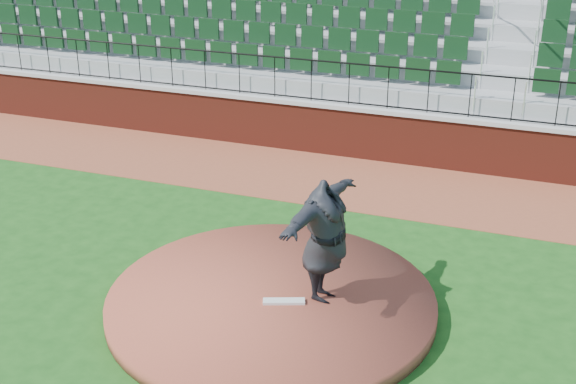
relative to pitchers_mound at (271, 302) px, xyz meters
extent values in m
plane|color=#174914|center=(-0.36, 0.27, -0.12)|extent=(90.00, 90.00, 0.00)
cube|color=brown|center=(-0.36, 5.67, -0.12)|extent=(34.00, 3.20, 0.01)
cube|color=maroon|center=(-0.36, 7.27, 0.47)|extent=(34.00, 0.35, 1.20)
cube|color=#B7B7B7|center=(-0.36, 7.27, 1.12)|extent=(34.00, 0.45, 0.10)
cube|color=maroon|center=(-0.36, 12.80, 2.62)|extent=(34.00, 0.50, 5.50)
cylinder|color=brown|center=(0.00, 0.00, 0.00)|extent=(5.32, 5.32, 0.25)
cube|color=silver|center=(0.27, -0.13, 0.15)|extent=(0.68, 0.39, 0.04)
imported|color=black|center=(0.82, 0.22, 1.15)|extent=(0.96, 2.58, 2.05)
camera|label=1|loc=(3.99, -10.04, 6.61)|focal=48.28mm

